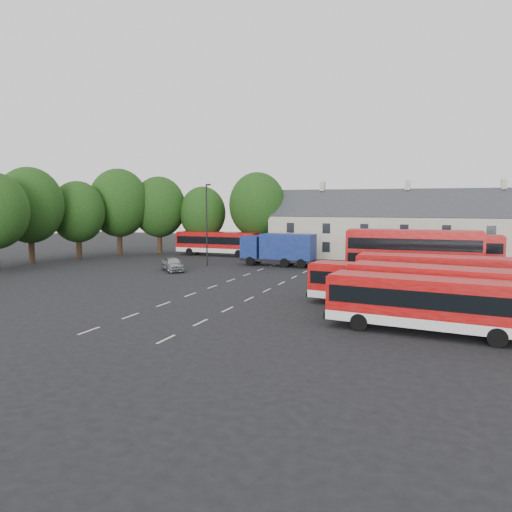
{
  "coord_description": "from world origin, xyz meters",
  "views": [
    {
      "loc": [
        18.6,
        -36.42,
        7.15
      ],
      "look_at": [
        1.91,
        7.61,
        2.2
      ],
      "focal_mm": 35.0,
      "sensor_mm": 36.0,
      "label": 1
    }
  ],
  "objects_px": {
    "bus_row_a": "(428,300)",
    "lamppost": "(207,223)",
    "box_truck": "(279,248)",
    "bus_dd_south": "(413,253)",
    "silver_car": "(173,264)"
  },
  "relations": [
    {
      "from": "bus_row_a",
      "to": "lamppost",
      "type": "bearing_deg",
      "value": 144.12
    },
    {
      "from": "box_truck",
      "to": "lamppost",
      "type": "height_order",
      "value": "lamppost"
    },
    {
      "from": "box_truck",
      "to": "bus_row_a",
      "type": "bearing_deg",
      "value": -54.19
    },
    {
      "from": "bus_row_a",
      "to": "box_truck",
      "type": "relative_size",
      "value": 1.31
    },
    {
      "from": "box_truck",
      "to": "bus_dd_south",
      "type": "bearing_deg",
      "value": -24.54
    },
    {
      "from": "silver_car",
      "to": "lamppost",
      "type": "distance_m",
      "value": 6.87
    },
    {
      "from": "bus_row_a",
      "to": "box_truck",
      "type": "distance_m",
      "value": 30.99
    },
    {
      "from": "bus_dd_south",
      "to": "box_truck",
      "type": "xyz_separation_m",
      "value": [
        -15.18,
        7.7,
        -0.65
      ]
    },
    {
      "from": "lamppost",
      "to": "bus_dd_south",
      "type": "bearing_deg",
      "value": -11.37
    },
    {
      "from": "bus_row_a",
      "to": "silver_car",
      "type": "distance_m",
      "value": 31.63
    },
    {
      "from": "silver_car",
      "to": "lamppost",
      "type": "bearing_deg",
      "value": 29.93
    },
    {
      "from": "bus_row_a",
      "to": "bus_dd_south",
      "type": "xyz_separation_m",
      "value": [
        -1.9,
        18.15,
        0.87
      ]
    },
    {
      "from": "bus_dd_south",
      "to": "silver_car",
      "type": "bearing_deg",
      "value": -179.28
    },
    {
      "from": "box_truck",
      "to": "lamppost",
      "type": "xyz_separation_m",
      "value": [
        -7.67,
        -3.11,
        2.91
      ]
    },
    {
      "from": "bus_dd_south",
      "to": "box_truck",
      "type": "bearing_deg",
      "value": 152.45
    }
  ]
}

